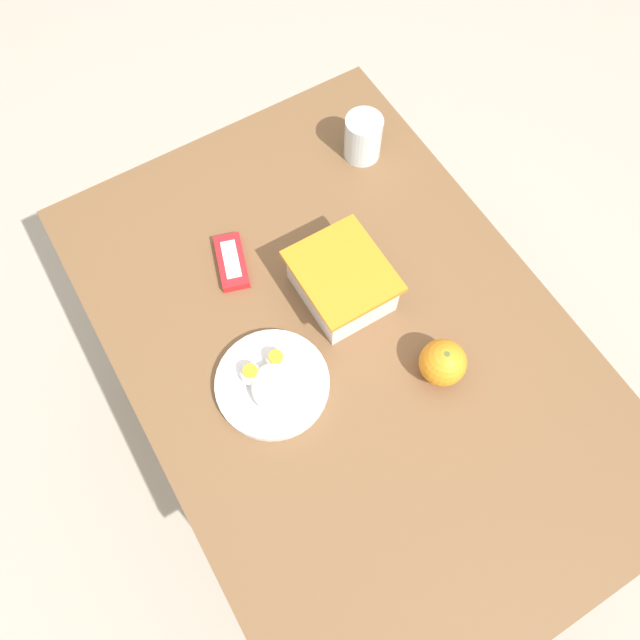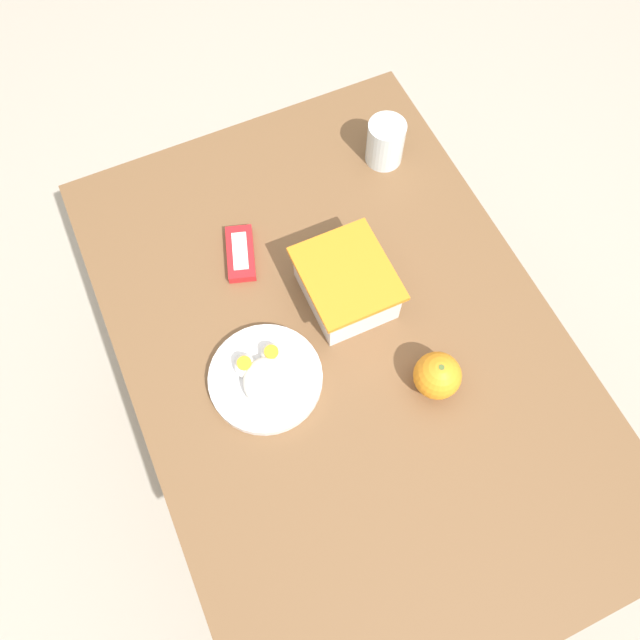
{
  "view_description": "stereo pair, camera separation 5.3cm",
  "coord_description": "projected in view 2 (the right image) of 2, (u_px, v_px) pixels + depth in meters",
  "views": [
    {
      "loc": [
        0.35,
        -0.27,
        1.82
      ],
      "look_at": [
        -0.05,
        -0.03,
        0.8
      ],
      "focal_mm": 35.0,
      "sensor_mm": 36.0,
      "label": 1
    },
    {
      "loc": [
        0.37,
        -0.22,
        1.82
      ],
      "look_at": [
        -0.05,
        -0.03,
        0.8
      ],
      "focal_mm": 35.0,
      "sensor_mm": 36.0,
      "label": 2
    }
  ],
  "objects": [
    {
      "name": "orange_fruit",
      "position": [
        437.0,
        376.0,
        1.07
      ],
      "size": [
        0.08,
        0.08,
        0.08
      ],
      "color": "orange",
      "rests_on": "table"
    },
    {
      "name": "drinking_glass",
      "position": [
        385.0,
        142.0,
        1.27
      ],
      "size": [
        0.08,
        0.08,
        0.1
      ],
      "color": "silver",
      "rests_on": "table"
    },
    {
      "name": "food_container",
      "position": [
        346.0,
        286.0,
        1.14
      ],
      "size": [
        0.18,
        0.16,
        0.09
      ],
      "color": "white",
      "rests_on": "table"
    },
    {
      "name": "table",
      "position": [
        343.0,
        367.0,
        1.24
      ],
      "size": [
        1.14,
        0.77,
        0.77
      ],
      "color": "brown",
      "rests_on": "ground_plane"
    },
    {
      "name": "candy_bar",
      "position": [
        241.0,
        253.0,
        1.21
      ],
      "size": [
        0.13,
        0.08,
        0.02
      ],
      "color": "red",
      "rests_on": "table"
    },
    {
      "name": "ground_plane",
      "position": [
        335.0,
        445.0,
        1.84
      ],
      "size": [
        10.0,
        10.0,
        0.0
      ],
      "primitive_type": "plane",
      "color": "#B2A899"
    },
    {
      "name": "rice_plate",
      "position": [
        266.0,
        379.0,
        1.09
      ],
      "size": [
        0.2,
        0.2,
        0.05
      ],
      "color": "white",
      "rests_on": "table"
    }
  ]
}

